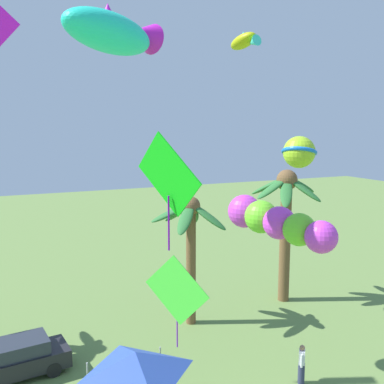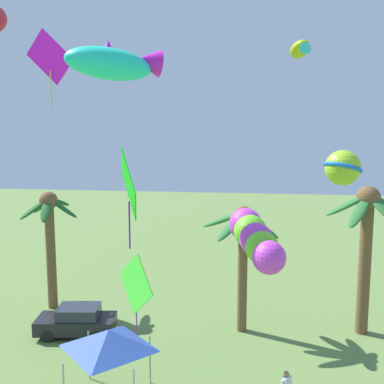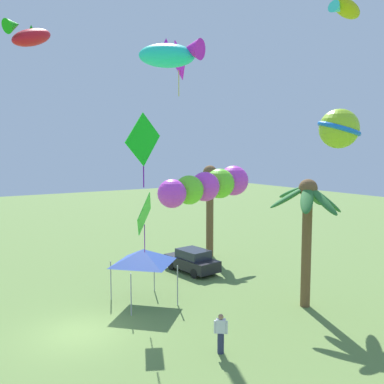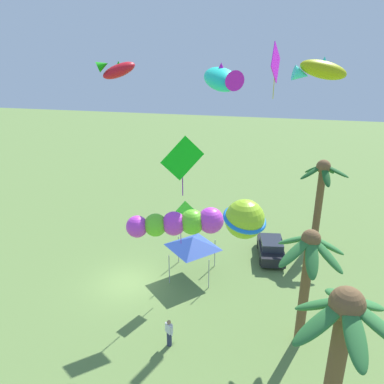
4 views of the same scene
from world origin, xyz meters
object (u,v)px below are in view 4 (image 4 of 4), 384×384
palm_tree_0 (321,186)px  kite_ball_6 (245,219)px  kite_fish_0 (222,79)px  kite_fish_5 (117,70)px  kite_diamond_7 (181,217)px  palm_tree_1 (309,261)px  kite_diamond_2 (182,159)px  kite_fish_4 (320,70)px  kite_tube_3 (179,223)px  festival_tent (193,242)px  parked_car_0 (271,248)px  spectator_0 (169,333)px  palm_tree_2 (340,341)px  kite_diamond_1 (276,63)px

palm_tree_0 → kite_ball_6: (15.14, -4.68, 3.98)m
kite_fish_0 → kite_fish_5: bearing=-100.7°
kite_fish_0 → kite_diamond_7: size_ratio=1.36×
palm_tree_1 → kite_diamond_7: (-3.70, -7.28, 0.01)m
kite_diamond_2 → kite_fish_4: (6.38, 6.42, 5.49)m
palm_tree_1 → kite_fish_5: 15.73m
kite_tube_3 → kite_ball_6: size_ratio=2.07×
festival_tent → kite_fish_5: 11.93m
palm_tree_0 → kite_diamond_7: bearing=-50.8°
parked_car_0 → kite_ball_6: (12.39, -1.37, 8.04)m
palm_tree_0 → spectator_0: palm_tree_0 is taller
palm_tree_2 → kite_fish_0: (-11.04, -5.66, 7.43)m
palm_tree_2 → kite_diamond_2: kite_diamond_2 is taller
kite_fish_0 → palm_tree_2: bearing=27.1°
palm_tree_1 → kite_fish_4: (2.46, -0.77, 9.10)m
kite_fish_4 → kite_fish_0: bearing=-149.5°
kite_diamond_1 → palm_tree_0: bearing=119.1°
kite_fish_4 → kite_fish_5: kite_fish_4 is taller
parked_car_0 → festival_tent: size_ratio=1.42×
palm_tree_0 → spectator_0: bearing=-33.2°
palm_tree_1 → kite_diamond_1: (-8.80, -2.29, 8.70)m
kite_fish_5 → kite_ball_6: kite_fish_5 is taller
kite_fish_5 → kite_ball_6: size_ratio=1.14×
spectator_0 → palm_tree_2: bearing=59.0°
kite_fish_0 → kite_ball_6: 10.19m
palm_tree_1 → parked_car_0: palm_tree_1 is taller
kite_fish_0 → kite_fish_5: size_ratio=1.53×
kite_diamond_1 → kite_tube_3: (9.30, -4.10, -7.02)m
kite_fish_0 → palm_tree_1: bearing=46.0°
kite_ball_6 → kite_fish_4: bearing=126.8°
spectator_0 → kite_diamond_1: bearing=157.5°
spectator_0 → kite_fish_4: bearing=83.3°
festival_tent → kite_fish_5: (-1.28, -5.02, 10.74)m
palm_tree_0 → kite_diamond_1: (2.22, -3.98, 8.75)m
kite_tube_3 → kite_ball_6: (3.63, 3.40, 2.25)m
palm_tree_0 → kite_diamond_2: 11.93m
kite_diamond_1 → kite_ball_6: (12.93, -0.70, -4.77)m
kite_fish_0 → kite_diamond_1: size_ratio=1.15×
palm_tree_1 → kite_fish_0: kite_fish_0 is taller
palm_tree_1 → spectator_0: palm_tree_1 is taller
palm_tree_2 → palm_tree_1: bearing=-175.0°
kite_fish_5 → festival_tent: bearing=75.7°
palm_tree_0 → kite_fish_5: (4.80, -13.47, 8.40)m
parked_car_0 → kite_ball_6: bearing=-6.3°
parked_car_0 → kite_diamond_1: (-0.53, -0.66, 12.80)m
parked_car_0 → kite_fish_4: kite_fish_4 is taller
parked_car_0 → kite_fish_4: 17.03m
kite_fish_4 → kite_fish_5: bearing=-128.2°
parked_car_0 → kite_fish_5: bearing=-78.6°
kite_tube_3 → kite_fish_4: (1.96, 5.63, 7.42)m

